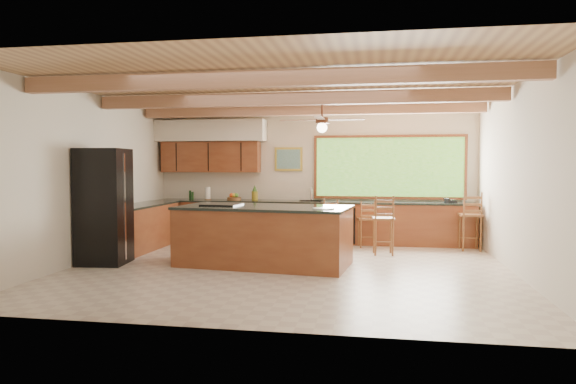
# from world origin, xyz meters

# --- Properties ---
(ground) EXTENTS (7.20, 7.20, 0.00)m
(ground) POSITION_xyz_m (0.00, 0.00, 0.00)
(ground) COLOR beige
(ground) RESTS_ON ground
(room_shell) EXTENTS (7.27, 6.54, 3.02)m
(room_shell) POSITION_xyz_m (-0.17, 0.65, 2.21)
(room_shell) COLOR beige
(room_shell) RESTS_ON ground
(counter_run) EXTENTS (7.12, 3.10, 1.27)m
(counter_run) POSITION_xyz_m (-0.82, 2.52, 0.46)
(counter_run) COLOR brown
(counter_run) RESTS_ON ground
(island) EXTENTS (3.04, 1.68, 1.03)m
(island) POSITION_xyz_m (-0.46, 0.21, 0.51)
(island) COLOR brown
(island) RESTS_ON ground
(refrigerator) EXTENTS (0.85, 0.83, 2.00)m
(refrigerator) POSITION_xyz_m (-3.22, -0.16, 1.00)
(refrigerator) COLOR black
(refrigerator) RESTS_ON ground
(bar_stool_a) EXTENTS (0.42, 0.42, 1.00)m
(bar_stool_a) POSITION_xyz_m (0.53, 2.40, 0.59)
(bar_stool_a) COLOR brown
(bar_stool_a) RESTS_ON ground
(bar_stool_b) EXTENTS (0.42, 0.42, 0.98)m
(bar_stool_b) POSITION_xyz_m (1.23, 2.40, 0.58)
(bar_stool_b) COLOR brown
(bar_stool_b) RESTS_ON ground
(bar_stool_c) EXTENTS (0.45, 0.45, 1.14)m
(bar_stool_c) POSITION_xyz_m (1.57, 1.54, 0.68)
(bar_stool_c) COLOR brown
(bar_stool_c) RESTS_ON ground
(bar_stool_d) EXTENTS (0.45, 0.45, 1.18)m
(bar_stool_d) POSITION_xyz_m (3.30, 2.34, 0.70)
(bar_stool_d) COLOR brown
(bar_stool_d) RESTS_ON ground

